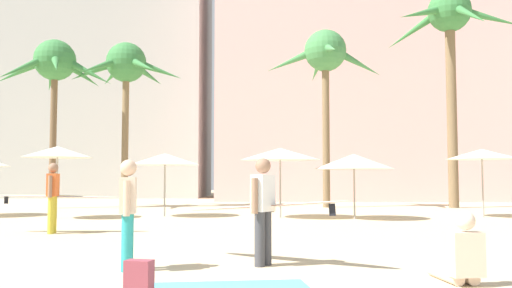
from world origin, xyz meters
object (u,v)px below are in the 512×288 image
(palm_tree_left, at_px, (126,69))
(cafe_umbrella_6, at_px, (280,154))
(cafe_umbrella_2, at_px, (482,154))
(palm_tree_center, at_px, (449,28))
(beach_towel, at_px, (230,288))
(person_near_left, at_px, (55,195))
(person_far_left, at_px, (263,206))
(person_far_right, at_px, (461,258))
(person_mid_left, at_px, (128,210))
(palm_tree_right, at_px, (55,67))
(cafe_umbrella_3, at_px, (354,162))
(backpack, at_px, (139,279))
(cafe_umbrella_4, at_px, (165,159))
(palm_tree_far_left, at_px, (325,59))
(cafe_umbrella_1, at_px, (58,152))

(palm_tree_left, height_order, cafe_umbrella_6, palm_tree_left)
(cafe_umbrella_2, bearing_deg, cafe_umbrella_6, -176.47)
(palm_tree_left, distance_m, palm_tree_center, 15.67)
(cafe_umbrella_6, relative_size, beach_towel, 1.44)
(palm_tree_center, distance_m, person_near_left, 20.00)
(palm_tree_left, distance_m, person_far_left, 19.61)
(person_far_right, bearing_deg, beach_towel, 88.88)
(person_far_left, height_order, person_mid_left, person_far_left)
(palm_tree_right, xyz_separation_m, person_far_right, (12.36, -17.92, -6.23))
(cafe_umbrella_3, relative_size, backpack, 6.44)
(cafe_umbrella_4, relative_size, person_mid_left, 1.56)
(person_far_right, xyz_separation_m, person_mid_left, (-4.50, 0.94, 0.56))
(palm_tree_far_left, relative_size, cafe_umbrella_2, 3.49)
(person_far_left, bearing_deg, cafe_umbrella_3, -76.35)
(backpack, bearing_deg, cafe_umbrella_1, 37.50)
(palm_tree_far_left, height_order, beach_towel, palm_tree_far_left)
(palm_tree_left, relative_size, person_far_left, 2.90)
(person_mid_left, bearing_deg, palm_tree_left, 95.21)
(cafe_umbrella_1, distance_m, cafe_umbrella_6, 7.65)
(backpack, bearing_deg, person_far_left, -17.57)
(cafe_umbrella_4, bearing_deg, palm_tree_center, 26.03)
(person_far_left, relative_size, person_mid_left, 1.70)
(backpack, bearing_deg, person_near_left, 40.27)
(palm_tree_far_left, distance_m, palm_tree_right, 12.80)
(person_far_left, xyz_separation_m, person_mid_left, (-1.98, -0.59, -0.02))
(cafe_umbrella_6, height_order, person_far_left, cafe_umbrella_6)
(cafe_umbrella_3, xyz_separation_m, cafe_umbrella_4, (-6.61, 1.15, 0.13))
(palm_tree_left, bearing_deg, cafe_umbrella_3, -38.18)
(person_far_left, bearing_deg, backpack, 90.66)
(cafe_umbrella_1, relative_size, cafe_umbrella_2, 1.01)
(cafe_umbrella_1, height_order, cafe_umbrella_6, cafe_umbrella_1)
(palm_tree_right, xyz_separation_m, cafe_umbrella_1, (2.74, -6.49, -4.29))
(person_mid_left, bearing_deg, backpack, -81.19)
(palm_tree_left, height_order, palm_tree_right, palm_tree_left)
(beach_towel, xyz_separation_m, person_near_left, (-4.82, 6.73, 0.92))
(backpack, bearing_deg, person_mid_left, 30.96)
(cafe_umbrella_1, bearing_deg, beach_towel, -60.27)
(cafe_umbrella_2, height_order, cafe_umbrella_6, cafe_umbrella_6)
(palm_tree_left, xyz_separation_m, cafe_umbrella_6, (7.30, -7.22, -4.48))
(cafe_umbrella_1, relative_size, cafe_umbrella_3, 0.91)
(backpack, bearing_deg, cafe_umbrella_2, -22.12)
(backpack, bearing_deg, cafe_umbrella_4, 21.96)
(cafe_umbrella_2, xyz_separation_m, person_mid_left, (-9.65, -11.29, -1.33))
(palm_tree_center, relative_size, person_far_right, 11.08)
(cafe_umbrella_4, distance_m, cafe_umbrella_6, 4.19)
(palm_tree_left, bearing_deg, person_far_left, -68.87)
(palm_tree_center, xyz_separation_m, beach_towel, (-9.19, -18.83, -8.50))
(backpack, bearing_deg, palm_tree_far_left, 0.25)
(cafe_umbrella_3, bearing_deg, beach_towel, -106.37)
(cafe_umbrella_1, bearing_deg, cafe_umbrella_6, 2.69)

